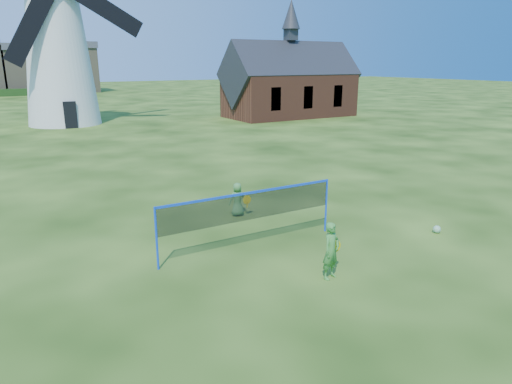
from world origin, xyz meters
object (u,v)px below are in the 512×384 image
object	(u,v)px
player_girl	(331,251)
play_ball	(437,229)
player_boy	(238,199)
badminton_net	(250,207)
windmill	(58,49)
chapel	(290,85)

from	to	relation	value
player_girl	play_ball	xyz separation A→B (m)	(4.44, 0.65, -0.55)
player_boy	play_ball	size ratio (longest dim) A/B	4.87
badminton_net	player_girl	bearing A→B (deg)	-73.22
badminton_net	player_boy	distance (m)	2.77
badminton_net	player_boy	bearing A→B (deg)	68.68
windmill	chapel	bearing A→B (deg)	-13.42
windmill	chapel	distance (m)	18.94
chapel	player_boy	distance (m)	27.88
windmill	chapel	xyz separation A→B (m)	(18.21, -4.35, -2.87)
player_girl	badminton_net	bearing A→B (deg)	90.88
play_ball	badminton_net	bearing A→B (deg)	161.39
badminton_net	play_ball	bearing A→B (deg)	-18.61
windmill	player_girl	world-z (taller)	windmill
player_girl	windmill	bearing A→B (deg)	75.74
windmill	chapel	size ratio (longest dim) A/B	1.41
badminton_net	player_boy	world-z (taller)	badminton_net
player_girl	chapel	bearing A→B (deg)	41.27
chapel	badminton_net	size ratio (longest dim) A/B	2.30
chapel	player_boy	bearing A→B (deg)	-127.87
windmill	player_boy	xyz separation A→B (m)	(1.15, -26.28, -5.09)
player_boy	windmill	bearing A→B (deg)	-73.98
chapel	player_boy	size ratio (longest dim) A/B	10.84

